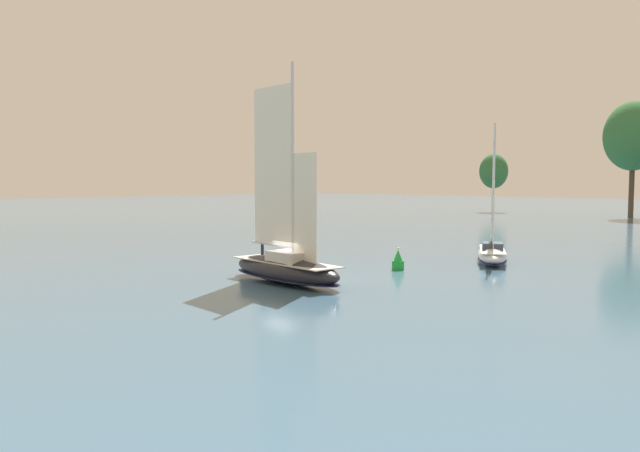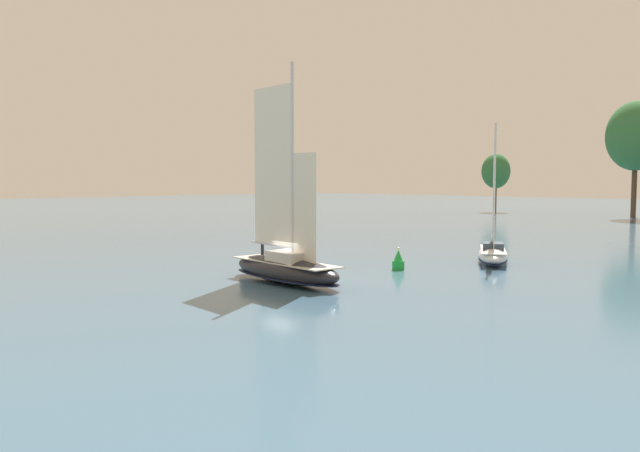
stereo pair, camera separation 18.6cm
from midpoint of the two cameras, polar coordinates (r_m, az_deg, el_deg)
The scene contains 6 objects.
ground_plane at distance 38.05m, azimuth -3.06°, elevation -5.20°, with size 400.00×400.00×0.00m, color #42667F.
tree_shore_left at distance 128.82m, azimuth 15.82°, elevation 4.84°, with size 5.59×5.59×11.50m.
tree_shore_center at distance 116.42m, azimuth 26.96°, elevation 7.33°, with size 9.39×9.39×19.33m.
sailboat_main at distance 37.88m, azimuth -3.06°, elevation -3.65°, with size 9.73×3.46×13.11m.
sailboat_moored_mid_channel at distance 48.74m, azimuth 15.63°, elevation -2.27°, with size 5.71×7.58×10.41m.
channel_buoy at distance 43.70m, azimuth 7.29°, elevation -3.20°, with size 0.85×0.85×1.57m.
Camera 2 is at (27.94, -25.07, 6.19)m, focal length 35.00 mm.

